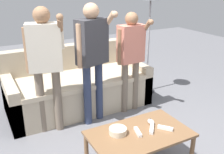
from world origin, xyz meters
name	(u,v)px	position (x,y,z in m)	size (l,w,h in m)	color
couch	(77,87)	(-0.07, 1.47, 0.30)	(2.06, 0.96, 0.88)	#B7A88E
coffee_table	(139,137)	(-0.06, -0.20, 0.39)	(0.98, 0.59, 0.44)	brown
snack_bowl	(118,131)	(-0.26, -0.11, 0.47)	(0.17, 0.17, 0.06)	beige
game_remote_nunchuk	(151,122)	(0.13, -0.12, 0.46)	(0.06, 0.09, 0.05)	white
floor_lamp	(151,2)	(1.18, 1.41, 1.50)	(0.32, 0.32, 1.75)	#2D2D33
player_left	(45,57)	(-0.63, 0.96, 0.98)	(0.45, 0.41, 1.56)	#756656
player_center	(92,51)	(-0.04, 0.92, 0.99)	(0.51, 0.33, 1.58)	#2D3856
player_right	(131,51)	(0.55, 0.96, 0.90)	(0.43, 0.31, 1.43)	#756656
game_remote_wand_near	(152,129)	(0.07, -0.22, 0.45)	(0.13, 0.15, 0.03)	white
game_remote_wand_far	(165,128)	(0.20, -0.27, 0.45)	(0.12, 0.14, 0.03)	white
game_remote_wand_spare	(138,132)	(-0.08, -0.20, 0.45)	(0.07, 0.16, 0.03)	white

